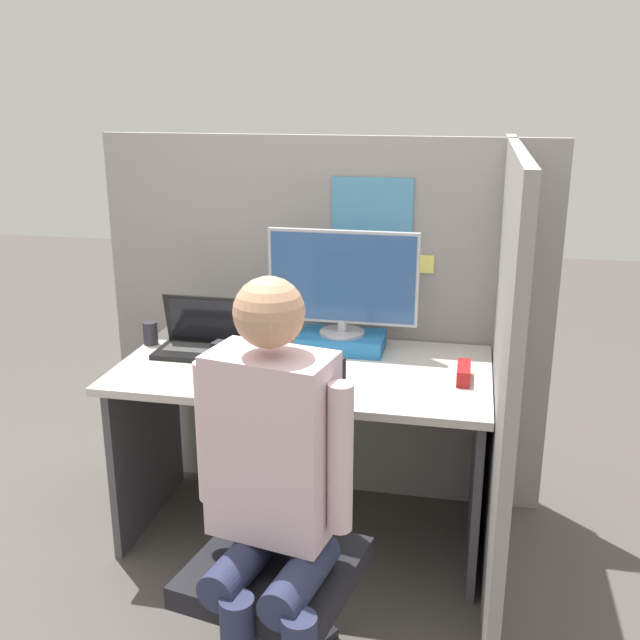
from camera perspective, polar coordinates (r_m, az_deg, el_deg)
ground_plane at (r=2.93m, az=-2.90°, el=-19.91°), size 12.00×12.00×0.00m
cubicle_panel_back at (r=3.25m, az=0.37°, el=-0.11°), size 1.92×0.05×1.59m
cubicle_panel_right at (r=2.74m, az=13.63°, el=-4.10°), size 0.04×1.41×1.59m
desk at (r=2.96m, az=-1.22°, el=-6.86°), size 1.42×0.76×0.74m
paper_box at (r=3.06m, az=1.69°, el=-1.65°), size 0.34×0.21×0.07m
monitor at (r=2.99m, az=1.74°, el=2.99°), size 0.61×0.18×0.43m
laptop at (r=3.06m, az=-8.90°, el=-1.64°), size 0.36×0.21×0.23m
mouse at (r=2.77m, az=-4.47°, el=-4.07°), size 0.06×0.05×0.04m
stapler at (r=2.79m, az=10.88°, el=-3.98°), size 0.05×0.16×0.06m
carrot_toy at (r=2.61m, az=1.29°, el=-5.31°), size 0.04×0.13×0.04m
office_chair at (r=2.36m, az=-3.37°, el=-15.18°), size 0.55×0.60×1.01m
person at (r=2.10m, az=-3.75°, el=-11.86°), size 0.47×0.46×1.30m
pen_cup at (r=3.19m, az=-12.79°, el=-0.98°), size 0.06×0.06×0.10m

